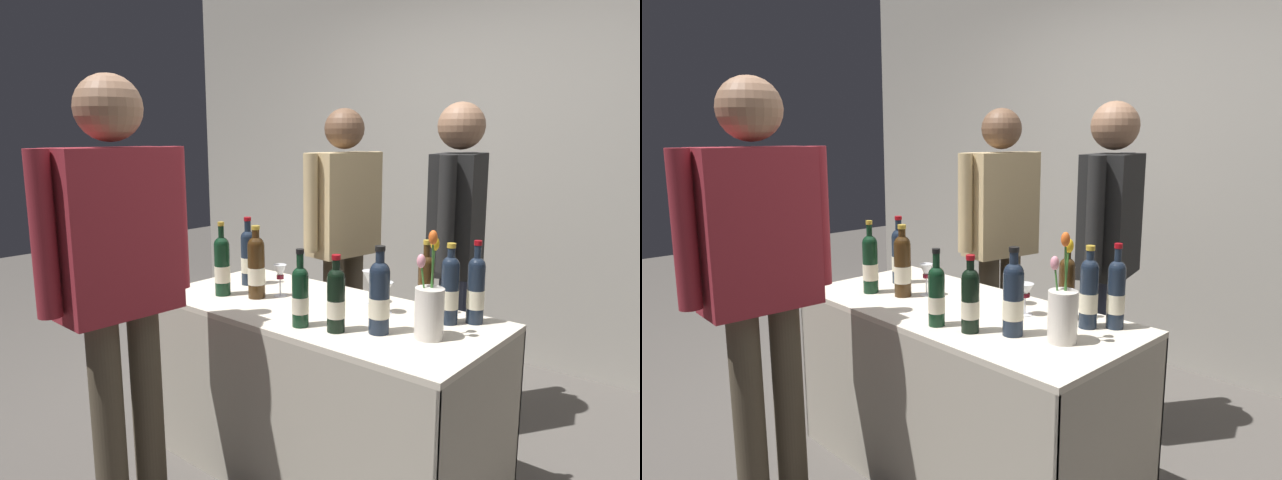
{
  "view_description": "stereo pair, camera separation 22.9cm",
  "coord_description": "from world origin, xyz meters",
  "views": [
    {
      "loc": [
        1.53,
        -1.81,
        1.52
      ],
      "look_at": [
        0.0,
        0.0,
        1.08
      ],
      "focal_mm": 31.8,
      "sensor_mm": 36.0,
      "label": 1
    },
    {
      "loc": [
        1.69,
        -1.66,
        1.52
      ],
      "look_at": [
        0.0,
        0.0,
        1.08
      ],
      "focal_mm": 31.8,
      "sensor_mm": 36.0,
      "label": 2
    }
  ],
  "objects": [
    {
      "name": "display_bottle_4",
      "position": [
        0.6,
        0.24,
        0.92
      ],
      "size": [
        0.07,
        0.07,
        0.34
      ],
      "color": "#192333",
      "rests_on": "tasting_table"
    },
    {
      "name": "flower_vase",
      "position": [
        0.55,
        -0.03,
        0.89
      ],
      "size": [
        0.11,
        0.11,
        0.41
      ],
      "color": "silver",
      "rests_on": "tasting_table"
    },
    {
      "name": "display_bottle_6",
      "position": [
        0.1,
        -0.23,
        0.9
      ],
      "size": [
        0.07,
        0.07,
        0.31
      ],
      "color": "black",
      "rests_on": "tasting_table"
    },
    {
      "name": "featured_wine_bottle",
      "position": [
        0.38,
        -0.1,
        0.92
      ],
      "size": [
        0.08,
        0.08,
        0.34
      ],
      "color": "#192333",
      "rests_on": "tasting_table"
    },
    {
      "name": "back_partition",
      "position": [
        0.0,
        1.9,
        1.52
      ],
      "size": [
        6.03,
        0.12,
        3.03
      ],
      "primitive_type": "cube",
      "color": "#9E998E",
      "rests_on": "ground_plane"
    },
    {
      "name": "taster_foreground_right",
      "position": [
        -0.34,
        -0.74,
        1.05
      ],
      "size": [
        0.24,
        0.59,
        1.73
      ],
      "rotation": [
        0.0,
        0.0,
        1.53
      ],
      "color": "#4C4233",
      "rests_on": "ground_plane"
    },
    {
      "name": "ground_plane",
      "position": [
        0.0,
        0.0,
        0.0
      ],
      "size": [
        12.0,
        12.0,
        0.0
      ],
      "primitive_type": "plane",
      "color": "#514C47"
    },
    {
      "name": "display_bottle_2",
      "position": [
        0.53,
        0.17,
        0.92
      ],
      "size": [
        0.07,
        0.07,
        0.33
      ],
      "color": "#192333",
      "rests_on": "tasting_table"
    },
    {
      "name": "wine_glass_near_taster",
      "position": [
        0.25,
        0.12,
        0.87
      ],
      "size": [
        0.07,
        0.07,
        0.13
      ],
      "color": "silver",
      "rests_on": "tasting_table"
    },
    {
      "name": "display_bottle_0",
      "position": [
        -0.32,
        -0.07,
        0.93
      ],
      "size": [
        0.08,
        0.08,
        0.34
      ],
      "color": "#38230F",
      "rests_on": "tasting_table"
    },
    {
      "name": "vendor_presenter",
      "position": [
        0.25,
        0.77,
        1.0
      ],
      "size": [
        0.29,
        0.54,
        1.68
      ],
      "rotation": [
        0.0,
        0.0,
        -1.33
      ],
      "color": "#2D3347",
      "rests_on": "ground_plane"
    },
    {
      "name": "display_bottle_5",
      "position": [
        -0.53,
        0.07,
        0.92
      ],
      "size": [
        0.07,
        0.07,
        0.34
      ],
      "color": "#192333",
      "rests_on": "tasting_table"
    },
    {
      "name": "wine_glass_mid",
      "position": [
        0.12,
        0.2,
        0.89
      ],
      "size": [
        0.07,
        0.07,
        0.15
      ],
      "color": "silver",
      "rests_on": "tasting_table"
    },
    {
      "name": "tasting_table",
      "position": [
        0.0,
        0.0,
        0.53
      ],
      "size": [
        1.55,
        0.71,
        0.78
      ],
      "color": "beige",
      "rests_on": "ground_plane"
    },
    {
      "name": "display_bottle_1",
      "position": [
        0.4,
        0.2,
        0.91
      ],
      "size": [
        0.07,
        0.07,
        0.32
      ],
      "color": "#38230F",
      "rests_on": "tasting_table"
    },
    {
      "name": "display_bottle_7",
      "position": [
        0.24,
        -0.19,
        0.91
      ],
      "size": [
        0.07,
        0.07,
        0.3
      ],
      "color": "black",
      "rests_on": "tasting_table"
    },
    {
      "name": "vendor_assistant",
      "position": [
        -0.46,
        0.76,
        1.0
      ],
      "size": [
        0.27,
        0.58,
        1.67
      ],
      "rotation": [
        0.0,
        0.0,
        -1.72
      ],
      "color": "#4C4233",
      "rests_on": "ground_plane"
    },
    {
      "name": "display_bottle_3",
      "position": [
        -0.48,
        -0.14,
        0.92
      ],
      "size": [
        0.07,
        0.07,
        0.35
      ],
      "color": "black",
      "rests_on": "tasting_table"
    },
    {
      "name": "wine_glass_near_vendor",
      "position": [
        -0.26,
        0.02,
        0.88
      ],
      "size": [
        0.06,
        0.06,
        0.15
      ],
      "color": "silver",
      "rests_on": "tasting_table"
    }
  ]
}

